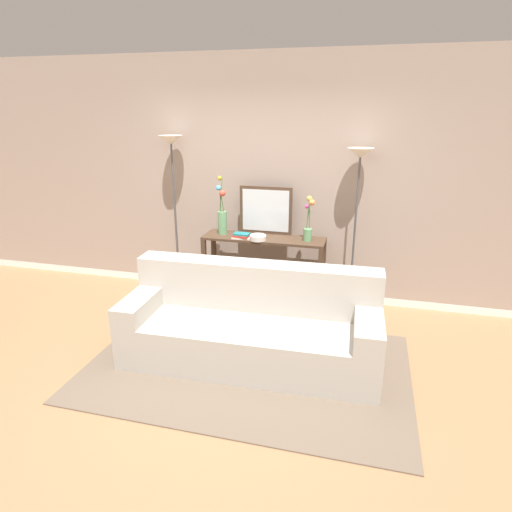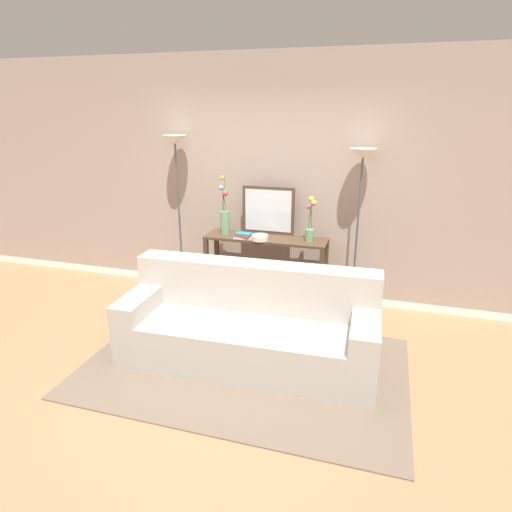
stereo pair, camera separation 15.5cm
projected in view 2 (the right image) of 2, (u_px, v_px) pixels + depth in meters
name	position (u px, v px, depth m)	size (l,w,h in m)	color
ground_plane	(217.00, 373.00, 3.94)	(16.00, 16.00, 0.02)	#936B47
back_wall	(272.00, 181.00, 5.21)	(12.00, 0.15, 2.86)	white
area_rug	(244.00, 366.00, 4.01)	(2.88, 1.85, 0.01)	brown
couch	(249.00, 328.00, 4.05)	(2.35, 0.92, 0.88)	#ADA89E
console_table	(266.00, 258.00, 5.13)	(1.42, 0.39, 0.83)	#473323
floor_lamp_left	(177.00, 171.00, 5.23)	(0.28, 0.28, 1.95)	#4C4C51
floor_lamp_right	(361.00, 186.00, 4.67)	(0.28, 0.28, 1.86)	#4C4C51
wall_mirror	(268.00, 211.00, 5.11)	(0.62, 0.02, 0.56)	#473323
vase_tall_flowers	(225.00, 216.00, 5.13)	(0.12, 0.12, 0.68)	#669E6B
vase_short_flowers	(310.00, 224.00, 4.84)	(0.11, 0.11, 0.50)	#669E6B
fruit_bowl	(260.00, 237.00, 4.93)	(0.19, 0.19, 0.06)	silver
book_stack	(243.00, 236.00, 5.01)	(0.22, 0.15, 0.06)	silver
book_row_under_console	(239.00, 295.00, 5.39)	(0.48, 0.18, 0.13)	tan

